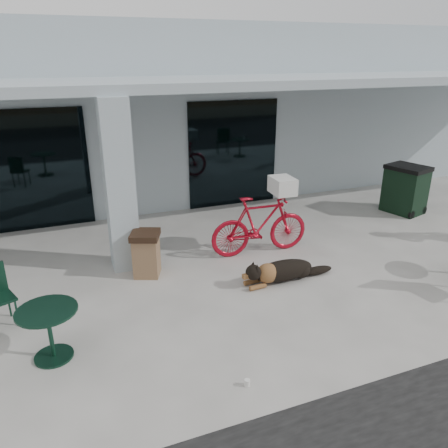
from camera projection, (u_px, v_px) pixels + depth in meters
name	position (u px, v px, depth m)	size (l,w,h in m)	color
ground	(248.00, 312.00, 6.84)	(80.00, 80.00, 0.00)	beige
building	(135.00, 107.00, 13.38)	(22.00, 7.00, 4.50)	#AAB6C0
storefront_glass_left	(23.00, 172.00, 9.57)	(2.80, 0.06, 2.70)	black
storefront_glass_right	(233.00, 154.00, 11.27)	(2.40, 0.06, 2.70)	black
column	(120.00, 187.00, 7.75)	(0.50, 0.50, 3.12)	#AAB6C0
overhang	(178.00, 83.00, 8.78)	(22.00, 2.80, 0.18)	#AAB6C0
bicycle	(260.00, 225.00, 8.64)	(0.57, 2.02, 1.21)	#B00E20
laundry_basket	(282.00, 186.00, 8.49)	(0.55, 0.40, 0.32)	white
dog	(283.00, 269.00, 7.70)	(1.30, 0.43, 0.43)	black
cup_near_dog	(247.00, 383.00, 5.30)	(0.07, 0.07, 0.09)	white
cafe_table_near	(50.00, 334.00, 5.68)	(0.78, 0.78, 0.73)	#123526
trash_receptacle	(146.00, 254.00, 7.84)	(0.49, 0.49, 0.84)	#816143
wheeled_bin	(405.00, 189.00, 10.94)	(0.74, 0.94, 1.20)	black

